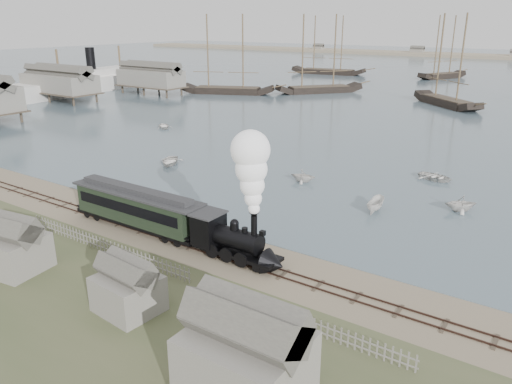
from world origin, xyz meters
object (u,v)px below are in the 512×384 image
Objects in this scene: locomotive at (245,207)px; passenger_coach at (137,207)px; steamship at (92,69)px; beached_dinghy at (215,233)px.

locomotive is 12.51m from passenger_coach.
locomotive is 111.01m from steamship.
locomotive is at bearing -121.12° from beached_dinghy.
steamship is at bearing 143.60° from passenger_coach.
passenger_coach is 0.28× the size of steamship.
passenger_coach is at bearing 180.00° from locomotive.
steamship reaches higher than beached_dinghy.
passenger_coach reaches higher than beached_dinghy.
locomotive is 7.25m from beached_dinghy.
steamship is (-93.47, 59.88, 0.98)m from locomotive.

